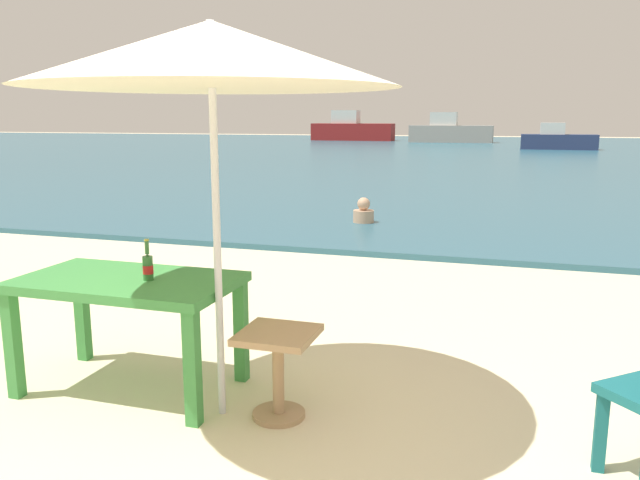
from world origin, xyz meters
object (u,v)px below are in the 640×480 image
at_px(picnic_table_green, 128,294).
at_px(boat_cargo_ship, 558,140).
at_px(swimmer_person, 364,213).
at_px(boat_tanker, 450,132).
at_px(beer_bottle_amber, 148,266).
at_px(side_table_wood, 278,361).
at_px(patio_umbrella, 211,55).
at_px(boat_fishing_trawler, 352,130).

bearing_deg(picnic_table_green, boat_cargo_ship, 82.41).
bearing_deg(swimmer_person, boat_tanker, 93.57).
relative_size(picnic_table_green, boat_cargo_ship, 0.36).
distance_m(beer_bottle_amber, swimmer_person, 6.62).
height_order(beer_bottle_amber, side_table_wood, beer_bottle_amber).
bearing_deg(swimmer_person, beer_bottle_amber, -88.64).
relative_size(beer_bottle_amber, patio_umbrella, 0.12).
relative_size(boat_cargo_ship, boat_tanker, 0.69).
distance_m(boat_fishing_trawler, boat_tanker, 7.46).
height_order(boat_cargo_ship, boat_tanker, boat_tanker).
relative_size(side_table_wood, boat_cargo_ship, 0.14).
bearing_deg(beer_bottle_amber, side_table_wood, -5.52).
relative_size(side_table_wood, swimmer_person, 1.32).
height_order(side_table_wood, boat_cargo_ship, boat_cargo_ship).
xyz_separation_m(swimmer_person, boat_tanker, (-2.14, 34.26, 0.57)).
relative_size(picnic_table_green, patio_umbrella, 0.61).
bearing_deg(boat_tanker, swimmer_person, -86.43).
bearing_deg(boat_cargo_ship, boat_tanker, 128.88).
bearing_deg(side_table_wood, swimmer_person, 99.08).
height_order(picnic_table_green, beer_bottle_amber, beer_bottle_amber).
bearing_deg(boat_tanker, side_table_wood, -85.53).
distance_m(picnic_table_green, boat_fishing_trawler, 43.43).
relative_size(patio_umbrella, boat_tanker, 0.41).
distance_m(beer_bottle_amber, boat_tanker, 40.92).
bearing_deg(patio_umbrella, boat_tanker, 93.98).
bearing_deg(boat_tanker, patio_umbrella, -86.02).
xyz_separation_m(picnic_table_green, boat_cargo_ship, (4.37, 32.79, -0.07)).
xyz_separation_m(picnic_table_green, beer_bottle_amber, (0.17, -0.01, 0.20)).
distance_m(patio_umbrella, swimmer_person, 7.03).
bearing_deg(picnic_table_green, boat_fishing_trawler, 102.54).
height_order(picnic_table_green, boat_cargo_ship, boat_cargo_ship).
bearing_deg(patio_umbrella, beer_bottle_amber, 165.67).
relative_size(swimmer_person, boat_tanker, 0.07).
height_order(beer_bottle_amber, boat_tanker, boat_tanker).
bearing_deg(boat_fishing_trawler, boat_cargo_ship, -34.85).
xyz_separation_m(side_table_wood, boat_tanker, (-3.20, 40.94, 0.45)).
bearing_deg(beer_bottle_amber, boat_fishing_trawler, 102.75).
xyz_separation_m(side_table_wood, boat_cargo_ship, (3.29, 32.88, 0.23)).
bearing_deg(boat_cargo_ship, beer_bottle_amber, -97.31).
bearing_deg(boat_tanker, beer_bottle_amber, -86.79).
height_order(patio_umbrella, boat_tanker, patio_umbrella).
height_order(patio_umbrella, boat_fishing_trawler, patio_umbrella).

